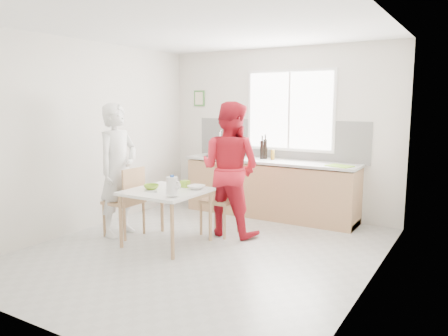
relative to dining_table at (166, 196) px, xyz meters
The scene contains 21 objects.
ground 0.85m from the dining_table, ahead, with size 4.50×4.50×0.00m, color #B7B7B2.
room_shell 1.14m from the dining_table, ahead, with size 4.50×4.50×4.50m.
window 2.60m from the dining_table, 71.62° to the left, with size 1.50×0.06×1.30m.
backsplash 2.40m from the dining_table, 76.39° to the left, with size 3.00×0.02×0.65m, color white.
picture_frame 2.77m from the dining_table, 113.95° to the left, with size 0.22×0.03×0.28m.
kitchen_counter 2.06m from the dining_table, 74.59° to the left, with size 2.84×0.64×1.37m.
dining_table is the anchor object (origin of this frame).
chair_left 0.69m from the dining_table, behind, with size 0.44×0.44×0.96m.
chair_far 0.90m from the dining_table, 66.82° to the left, with size 0.45×0.45×0.97m.
person_white 0.87m from the dining_table, behind, with size 0.66×0.44×1.82m, color white.
person_red 0.98m from the dining_table, 59.60° to the left, with size 0.90×0.70×1.84m, color red.
bowl_green 0.23m from the dining_table, 166.11° to the right, with size 0.20×0.20×0.06m, color #86B72A.
bowl_white 0.40m from the dining_table, 39.66° to the left, with size 0.21×0.21×0.05m, color white.
milk_jug 0.48m from the dining_table, 41.00° to the right, with size 0.19×0.14×0.25m.
green_box 0.32m from the dining_table, 70.20° to the left, with size 0.10×0.10×0.09m, color #8FCA2E.
spoon 0.25m from the dining_table, 110.13° to the right, with size 0.01×0.01×0.16m, color #A5A5AA.
cutting_board 2.53m from the dining_table, 47.46° to the left, with size 0.35×0.25×0.01m, color #88C82E.
wine_bottle_a 2.16m from the dining_table, 78.83° to the left, with size 0.07×0.07×0.32m, color black.
wine_bottle_b 2.11m from the dining_table, 79.68° to the left, with size 0.07×0.07×0.30m, color black.
jar_amber 2.13m from the dining_table, 74.41° to the left, with size 0.06×0.06×0.16m, color olive.
soap_bottle 2.12m from the dining_table, 91.46° to the left, with size 0.08×0.09×0.19m, color #999999.
Camera 1 is at (2.91, -4.35, 1.84)m, focal length 35.00 mm.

